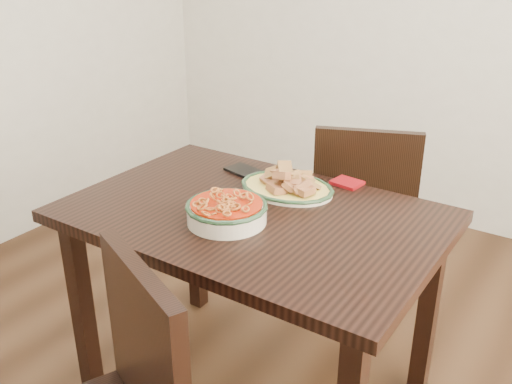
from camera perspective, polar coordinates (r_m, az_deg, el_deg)
The scene contains 7 objects.
floor at distance 2.36m, azimuth -0.84°, elevation -17.57°, with size 3.50×3.50×0.00m, color #321D10.
dining_table at distance 1.91m, azimuth -0.33°, elevation -4.54°, with size 1.21×0.81×0.75m.
chair_far at distance 2.50m, azimuth 10.68°, elevation -1.73°, with size 0.54×0.54×0.89m.
fish_plate at distance 2.00m, azimuth 3.12°, elevation 1.30°, with size 0.34×0.26×0.11m.
noodle_bowl at distance 1.78m, azimuth -2.96°, elevation -1.73°, with size 0.26×0.26×0.08m.
smartphone at distance 2.17m, azimuth -0.95°, elevation 2.03°, with size 0.17×0.09×0.01m, color black.
napkin at distance 2.10m, azimuth 9.10°, elevation 0.92°, with size 0.10×0.09×0.01m, color maroon.
Camera 1 is at (1.01, -1.46, 1.56)m, focal length 40.00 mm.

